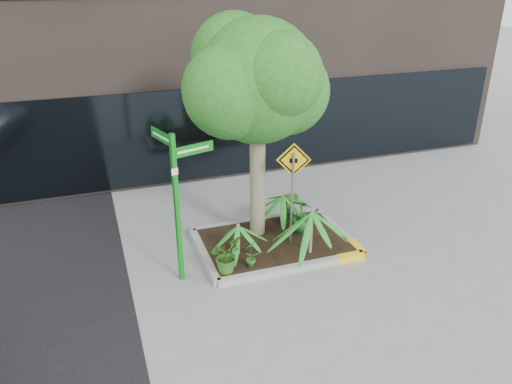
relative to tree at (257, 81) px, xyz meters
name	(u,v)px	position (x,y,z in m)	size (l,w,h in m)	color
ground	(271,254)	(0.04, -0.79, -3.57)	(80.00, 80.00, 0.00)	gray
planter	(276,242)	(0.27, -0.52, -3.47)	(3.35, 2.36, 0.15)	#9E9E99
tree	(257,81)	(0.00, 0.00, 0.00)	(3.26, 2.89, 4.89)	gray
palm_front	(312,212)	(0.76, -1.23, -2.48)	(1.14, 1.14, 1.26)	gray
palm_left	(238,226)	(-0.69, -0.76, -2.78)	(0.78, 0.78, 0.86)	gray
palm_back	(283,196)	(0.69, 0.16, -2.70)	(0.86, 0.86, 0.96)	gray
shrub_a	(226,255)	(-1.11, -1.31, -3.08)	(0.62, 0.62, 0.68)	#2D621C
shrub_b	(302,216)	(0.97, -0.33, -3.02)	(0.45, 0.45, 0.80)	#1F6820
shrub_c	(251,253)	(-0.60, -1.34, -3.11)	(0.33, 0.33, 0.62)	#27621E
shrub_d	(290,206)	(0.87, 0.19, -3.01)	(0.45, 0.45, 0.83)	#2E631C
street_sign_post	(177,192)	(-1.93, -1.02, -1.71)	(1.05, 0.86, 3.01)	#0B8318
cattle_sign	(293,178)	(0.51, -0.77, -1.86)	(0.68, 0.26, 2.31)	slate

